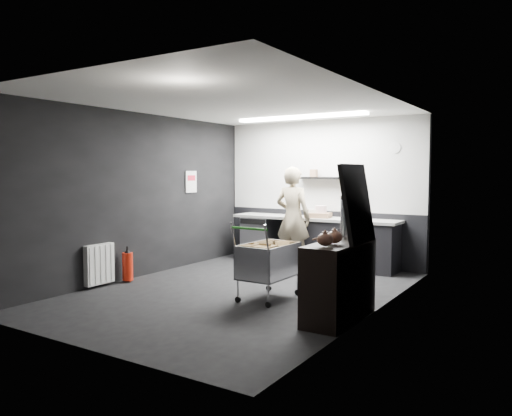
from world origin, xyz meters
The scene contains 22 objects.
floor centered at (0.00, 0.00, 0.00)m, with size 5.50×5.50×0.00m, color black.
ceiling centered at (0.00, 0.00, 2.70)m, with size 5.50×5.50×0.00m, color white.
wall_back centered at (0.00, 2.75, 1.35)m, with size 5.50×5.50×0.00m, color black.
wall_front centered at (0.00, -2.75, 1.35)m, with size 5.50×5.50×0.00m, color black.
wall_left centered at (-2.00, 0.00, 1.35)m, with size 5.50×5.50×0.00m, color black.
wall_right centered at (2.00, 0.00, 1.35)m, with size 5.50×5.50×0.00m, color black.
kitchen_wall_panel centered at (0.00, 2.73, 1.85)m, with size 3.95×0.02×1.70m, color silver.
dado_panel centered at (0.00, 2.73, 0.50)m, with size 3.95×0.02×1.00m, color black.
floating_shelf centered at (0.20, 2.62, 1.62)m, with size 1.20×0.22×0.04m, color black.
wall_clock centered at (1.40, 2.72, 2.15)m, with size 0.20×0.20×0.03m, color silver.
poster centered at (-1.98, 1.30, 1.55)m, with size 0.02×0.30×0.40m, color white.
poster_red_band centered at (-1.98, 1.30, 1.62)m, with size 0.01×0.22×0.10m, color red.
radiator centered at (-1.94, -0.90, 0.35)m, with size 0.10×0.50×0.60m, color silver.
ceiling_strip centered at (0.00, 1.85, 2.67)m, with size 2.40×0.20×0.04m, color white.
prep_counter centered at (0.14, 2.42, 0.46)m, with size 3.20×0.61×0.90m.
person centered at (-0.19, 1.97, 0.91)m, with size 0.67×0.44×1.83m, color beige.
shopping_cart centered at (0.56, -0.13, 0.49)m, with size 0.57×0.93×1.03m.
sideboard centered at (1.76, -0.48, 0.58)m, with size 0.52×1.22×1.82m.
fire_extinguisher centered at (-1.85, -0.42, 0.26)m, with size 0.16×0.16×0.54m.
cardboard_box centered at (0.12, 2.37, 0.94)m, with size 0.44×0.34×0.09m, color #896549.
pink_tub centered at (0.14, 2.42, 1.01)m, with size 0.22×0.22×0.22m, color silver.
white_container centered at (0.03, 2.37, 0.98)m, with size 0.17×0.13×0.15m, color silver.
Camera 1 is at (4.01, -5.88, 1.73)m, focal length 35.00 mm.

